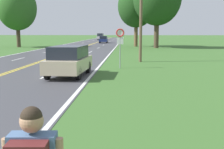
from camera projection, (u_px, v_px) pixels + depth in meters
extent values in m
cube|color=white|center=(48.00, 74.00, 16.32)|extent=(0.12, 3.00, 0.00)
cube|color=white|center=(77.00, 59.00, 25.20)|extent=(0.12, 3.00, 0.00)
cube|color=white|center=(90.00, 52.00, 34.08)|extent=(0.12, 3.00, 0.00)
cube|color=white|center=(98.00, 48.00, 42.96)|extent=(0.12, 3.00, 0.00)
cube|color=white|center=(104.00, 45.00, 51.84)|extent=(0.12, 3.00, 0.00)
cube|color=white|center=(107.00, 43.00, 60.72)|extent=(0.12, 3.00, 0.00)
cube|color=white|center=(110.00, 42.00, 69.60)|extent=(0.12, 3.00, 0.00)
cube|color=white|center=(112.00, 40.00, 78.48)|extent=(0.12, 3.00, 0.00)
cube|color=white|center=(114.00, 40.00, 87.36)|extent=(0.12, 3.00, 0.00)
cube|color=white|center=(115.00, 39.00, 96.24)|extent=(0.12, 3.00, 0.00)
cube|color=white|center=(116.00, 38.00, 105.12)|extent=(0.12, 3.00, 0.00)
cube|color=white|center=(18.00, 59.00, 25.51)|extent=(0.12, 3.00, 0.00)
cube|color=white|center=(47.00, 52.00, 34.39)|extent=(0.12, 3.00, 0.00)
cube|color=white|center=(64.00, 48.00, 43.27)|extent=(0.12, 3.00, 0.00)
cube|color=white|center=(75.00, 45.00, 52.15)|extent=(0.12, 3.00, 0.00)
cube|color=white|center=(83.00, 43.00, 61.03)|extent=(0.12, 3.00, 0.00)
cube|color=white|center=(89.00, 42.00, 69.91)|extent=(0.12, 3.00, 0.00)
cube|color=white|center=(93.00, 40.00, 78.79)|extent=(0.12, 3.00, 0.00)
cube|color=white|center=(97.00, 40.00, 87.67)|extent=(0.12, 3.00, 0.00)
cube|color=white|center=(100.00, 39.00, 96.56)|extent=(0.12, 3.00, 0.00)
cube|color=white|center=(102.00, 38.00, 105.44)|extent=(0.12, 3.00, 0.00)
sphere|color=tan|center=(32.00, 121.00, 2.71)|extent=(0.23, 0.23, 0.23)
sphere|color=#2D2319|center=(31.00, 117.00, 2.71)|extent=(0.21, 0.21, 0.21)
cylinder|color=gray|center=(120.00, 49.00, 19.09)|extent=(0.07, 0.07, 2.66)
cylinder|color=white|center=(120.00, 33.00, 18.91)|extent=(0.60, 0.02, 0.60)
torus|color=red|center=(120.00, 33.00, 18.90)|extent=(0.55, 0.07, 0.55)
cube|color=white|center=(120.00, 41.00, 18.99)|extent=(0.44, 0.02, 0.44)
cylinder|color=brown|center=(141.00, 3.00, 22.55)|extent=(0.24, 0.24, 9.44)
cylinder|color=#473828|center=(156.00, 33.00, 42.70)|extent=(0.72, 0.72, 4.45)
cylinder|color=brown|center=(136.00, 34.00, 47.03)|extent=(0.61, 0.61, 4.05)
ellipsoid|color=#1E4219|center=(136.00, 6.00, 46.33)|extent=(6.10, 6.10, 7.01)
cylinder|color=#473828|center=(18.00, 36.00, 44.94)|extent=(0.61, 0.61, 3.58)
ellipsoid|color=#2D5B23|center=(17.00, 8.00, 44.27)|extent=(6.12, 6.12, 7.04)
cylinder|color=black|center=(78.00, 73.00, 14.46)|extent=(0.23, 0.72, 0.71)
cylinder|color=black|center=(47.00, 73.00, 14.63)|extent=(0.23, 0.72, 0.71)
cylinder|color=black|center=(88.00, 67.00, 17.04)|extent=(0.23, 0.72, 0.71)
cylinder|color=black|center=(62.00, 67.00, 17.22)|extent=(0.23, 0.72, 0.71)
cube|color=#C1B28E|center=(69.00, 64.00, 15.79)|extent=(2.06, 4.32, 0.70)
cube|color=#1E232D|center=(69.00, 52.00, 15.68)|extent=(1.78, 3.04, 0.67)
cylinder|color=black|center=(107.00, 42.00, 60.08)|extent=(0.22, 0.71, 0.70)
cylinder|color=black|center=(99.00, 42.00, 60.13)|extent=(0.22, 0.71, 0.70)
cylinder|color=black|center=(107.00, 41.00, 62.94)|extent=(0.22, 0.71, 0.70)
cylinder|color=black|center=(100.00, 41.00, 62.98)|extent=(0.22, 0.71, 0.70)
cube|color=navy|center=(103.00, 40.00, 61.50)|extent=(1.91, 4.71, 0.56)
cube|color=#1E232D|center=(103.00, 37.00, 61.59)|extent=(1.64, 2.61, 0.66)
cylinder|color=black|center=(98.00, 39.00, 87.72)|extent=(0.21, 0.64, 0.64)
cylinder|color=black|center=(104.00, 39.00, 87.61)|extent=(0.21, 0.64, 0.64)
cylinder|color=black|center=(97.00, 39.00, 84.97)|extent=(0.21, 0.64, 0.64)
cylinder|color=black|center=(103.00, 39.00, 84.85)|extent=(0.21, 0.64, 0.64)
cube|color=silver|center=(100.00, 37.00, 86.23)|extent=(1.92, 4.53, 0.78)
cube|color=#1E232D|center=(100.00, 35.00, 86.11)|extent=(1.68, 3.17, 0.87)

